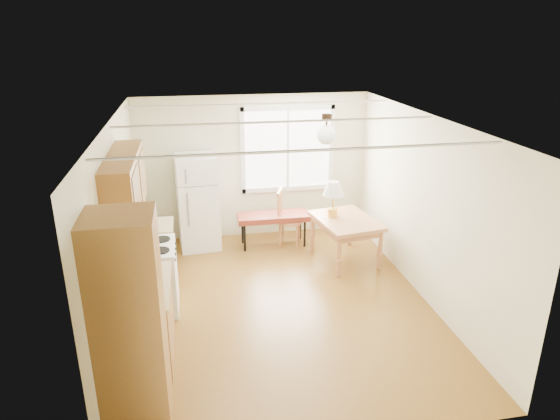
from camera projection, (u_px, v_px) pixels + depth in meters
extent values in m
cube|color=#5A3812|center=(279.00, 303.00, 6.82)|extent=(4.60, 5.60, 0.12)
cube|color=white|center=(279.00, 121.00, 5.96)|extent=(4.60, 5.60, 0.12)
cube|color=beige|center=(254.00, 167.00, 8.69)|extent=(4.60, 0.10, 2.50)
cube|color=beige|center=(334.00, 326.00, 4.08)|extent=(4.60, 0.10, 2.50)
cube|color=beige|center=(117.00, 229.00, 6.05)|extent=(0.10, 5.60, 2.50)
cube|color=beige|center=(425.00, 208.00, 6.73)|extent=(0.10, 5.60, 2.50)
cube|color=brown|center=(130.00, 324.00, 4.46)|extent=(0.60, 0.60, 2.10)
cube|color=brown|center=(144.00, 323.00, 5.60)|extent=(0.60, 1.10, 0.86)
cube|color=tan|center=(141.00, 287.00, 5.44)|extent=(0.62, 1.14, 0.04)
cube|color=white|center=(152.00, 277.00, 6.56)|extent=(0.65, 0.76, 0.90)
cube|color=brown|center=(153.00, 255.00, 7.26)|extent=(0.60, 0.60, 0.86)
cube|color=brown|center=(125.00, 184.00, 5.73)|extent=(0.33, 1.60, 0.70)
cube|color=white|center=(288.00, 149.00, 8.68)|extent=(1.50, 0.02, 1.35)
cylinder|color=black|center=(327.00, 117.00, 6.46)|extent=(0.14, 0.14, 0.06)
cylinder|color=black|center=(327.00, 124.00, 6.49)|extent=(0.03, 0.03, 0.16)
sphere|color=white|center=(326.00, 135.00, 6.54)|extent=(0.26, 0.26, 0.26)
cube|color=white|center=(198.00, 202.00, 8.33)|extent=(0.71, 0.71, 1.60)
cube|color=gray|center=(197.00, 186.00, 7.90)|extent=(0.66, 0.02, 0.02)
cube|color=gray|center=(187.00, 200.00, 7.93)|extent=(0.03, 0.03, 0.96)
cube|color=maroon|center=(273.00, 217.00, 8.47)|extent=(1.23, 0.46, 0.09)
cylinder|color=black|center=(245.00, 238.00, 8.32)|extent=(0.04, 0.04, 0.47)
cylinder|color=black|center=(305.00, 234.00, 8.50)|extent=(0.04, 0.04, 0.47)
cylinder|color=black|center=(242.00, 230.00, 8.64)|extent=(0.04, 0.04, 0.47)
cylinder|color=black|center=(300.00, 226.00, 8.81)|extent=(0.04, 0.04, 0.47)
cube|color=#A66740|center=(346.00, 221.00, 7.86)|extent=(1.02, 1.25, 0.06)
cube|color=#A66740|center=(346.00, 225.00, 7.89)|extent=(0.91, 1.14, 0.10)
cylinder|color=#A66740|center=(339.00, 257.00, 7.43)|extent=(0.07, 0.07, 0.65)
cylinder|color=#A66740|center=(380.00, 250.00, 7.66)|extent=(0.07, 0.07, 0.65)
cylinder|color=#A66740|center=(312.00, 233.00, 8.31)|extent=(0.07, 0.07, 0.65)
cylinder|color=#A66740|center=(350.00, 227.00, 8.53)|extent=(0.07, 0.07, 0.65)
cylinder|color=#A66740|center=(290.00, 221.00, 8.51)|extent=(0.43, 0.43, 0.05)
cylinder|color=#A66740|center=(280.00, 235.00, 8.47)|extent=(0.04, 0.04, 0.44)
cylinder|color=#A66740|center=(297.00, 237.00, 8.43)|extent=(0.04, 0.04, 0.44)
cylinder|color=#A66740|center=(283.00, 229.00, 8.74)|extent=(0.04, 0.04, 0.44)
cylinder|color=#A66740|center=(299.00, 230.00, 8.70)|extent=(0.04, 0.04, 0.44)
cylinder|color=gold|center=(333.00, 212.00, 7.94)|extent=(0.16, 0.16, 0.13)
cylinder|color=gold|center=(333.00, 202.00, 7.88)|extent=(0.03, 0.03, 0.22)
cone|color=silver|center=(334.00, 189.00, 7.80)|extent=(0.33, 0.33, 0.22)
cube|color=black|center=(135.00, 301.00, 5.06)|extent=(0.17, 0.20, 0.07)
cube|color=black|center=(132.00, 291.00, 4.92)|extent=(0.16, 0.06, 0.25)
cylinder|color=black|center=(134.00, 291.00, 5.07)|extent=(0.13, 0.13, 0.11)
cylinder|color=red|center=(132.00, 263.00, 5.76)|extent=(0.11, 0.11, 0.16)
sphere|color=red|center=(131.00, 255.00, 5.73)|extent=(0.06, 0.06, 0.06)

